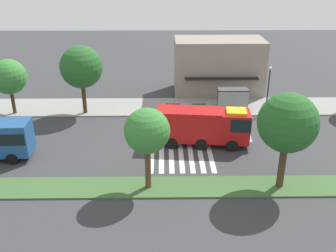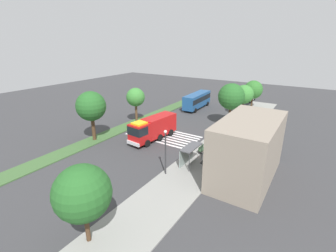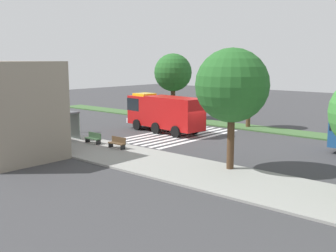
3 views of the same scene
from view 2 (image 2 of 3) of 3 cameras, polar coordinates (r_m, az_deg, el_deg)
ground_plane at (r=41.81m, az=0.46°, el=-1.37°), size 120.00×120.00×0.00m
sidewalk at (r=37.98m, az=12.60°, el=-3.99°), size 60.00×5.75×0.14m
median_strip at (r=46.33m, az=-8.00°, el=0.65°), size 60.00×3.00×0.14m
crosswalk at (r=40.18m, az=-1.14°, el=-2.26°), size 5.85×11.79×0.01m
fire_truck at (r=37.83m, az=-3.75°, el=-0.40°), size 9.23×3.44×3.68m
parked_car_west at (r=67.04m, az=18.74°, el=6.45°), size 4.67×2.22×1.72m
transit_bus at (r=56.35m, az=6.88°, el=6.23°), size 10.10×3.11×3.49m
bus_stop_shelter at (r=30.43m, az=4.95°, el=-5.93°), size 3.50×1.40×2.46m
bench_near_shelter at (r=34.26m, az=8.00°, el=-5.41°), size 1.60×0.50×0.90m
bench_west_of_shelter at (r=36.79m, az=9.99°, el=-3.71°), size 1.60×0.50×0.90m
street_lamp at (r=27.39m, az=-0.60°, el=-5.31°), size 0.36×0.36×5.50m
storefront_building at (r=28.36m, az=18.37°, el=-5.29°), size 11.39×6.50×7.02m
sidewalk_tree_far_west at (r=59.80m, az=19.54°, el=8.10°), size 4.24×4.24×6.18m
sidewalk_tree_west at (r=52.50m, az=17.53°, el=7.13°), size 3.91×3.91×6.28m
sidewalk_tree_center at (r=44.65m, az=14.77°, el=6.74°), size 4.70×4.70×7.75m
sidewalk_tree_far_east at (r=19.21m, az=-19.60°, el=-14.76°), size 4.31×4.31×6.51m
median_tree_far_west at (r=45.54m, az=-7.68°, el=6.72°), size 3.45×3.45×6.59m
median_tree_west at (r=38.32m, az=-17.77°, el=4.44°), size 4.52×4.52×7.72m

